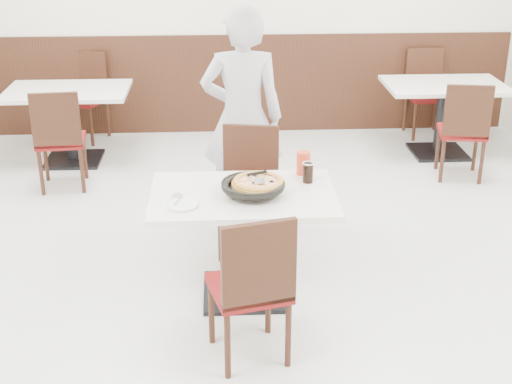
{
  "coord_description": "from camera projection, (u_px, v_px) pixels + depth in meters",
  "views": [
    {
      "loc": [
        -0.32,
        -4.36,
        2.55
      ],
      "look_at": [
        -0.1,
        -0.3,
        0.83
      ],
      "focal_mm": 50.0,
      "sensor_mm": 36.0,
      "label": 1
    }
  ],
  "objects": [
    {
      "name": "floor",
      "position": [
        268.0,
        283.0,
        5.02
      ],
      "size": [
        7.0,
        7.0,
        0.0
      ],
      "primitive_type": "plane",
      "color": "#B6B7B2",
      "rests_on": "ground"
    },
    {
      "name": "wall_back",
      "position": [
        246.0,
        6.0,
        7.69
      ],
      "size": [
        6.0,
        0.04,
        2.8
      ],
      "primitive_type": "cube",
      "color": "white",
      "rests_on": "floor"
    },
    {
      "name": "wainscot_back",
      "position": [
        247.0,
        84.0,
        8.0
      ],
      "size": [
        5.9,
        0.03,
        1.1
      ],
      "primitive_type": "cube",
      "color": "black",
      "rests_on": "floor"
    },
    {
      "name": "main_table",
      "position": [
        244.0,
        245.0,
        4.74
      ],
      "size": [
        1.27,
        0.91,
        0.75
      ],
      "primitive_type": null,
      "rotation": [
        0.0,
        0.0,
        -0.09
      ],
      "color": "beige",
      "rests_on": "floor"
    },
    {
      "name": "chair_near",
      "position": [
        249.0,
        284.0,
        4.07
      ],
      "size": [
        0.51,
        0.51,
        0.95
      ],
      "primitive_type": null,
      "rotation": [
        0.0,
        0.0,
        0.26
      ],
      "color": "black",
      "rests_on": "floor"
    },
    {
      "name": "chair_far",
      "position": [
        248.0,
        194.0,
        5.28
      ],
      "size": [
        0.49,
        0.49,
        0.95
      ],
      "primitive_type": null,
      "rotation": [
        0.0,
        0.0,
        2.96
      ],
      "color": "black",
      "rests_on": "floor"
    },
    {
      "name": "trivet",
      "position": [
        250.0,
        194.0,
        4.54
      ],
      "size": [
        0.14,
        0.14,
        0.04
      ],
      "primitive_type": "cylinder",
      "rotation": [
        0.0,
        0.0,
        -0.09
      ],
      "color": "black",
      "rests_on": "main_table"
    },
    {
      "name": "pizza_pan",
      "position": [
        253.0,
        189.0,
        4.55
      ],
      "size": [
        0.37,
        0.37,
        0.01
      ],
      "primitive_type": "cylinder",
      "rotation": [
        0.0,
        0.0,
        -0.09
      ],
      "color": "black",
      "rests_on": "trivet"
    },
    {
      "name": "pizza",
      "position": [
        258.0,
        184.0,
        4.58
      ],
      "size": [
        0.38,
        0.38,
        0.02
      ],
      "primitive_type": "cylinder",
      "rotation": [
        0.0,
        0.0,
        -0.09
      ],
      "color": "#C18A39",
      "rests_on": "pizza_pan"
    },
    {
      "name": "pizza_server",
      "position": [
        259.0,
        181.0,
        4.55
      ],
      "size": [
        0.08,
        0.1,
        0.0
      ],
      "primitive_type": "cube",
      "rotation": [
        0.0,
        0.0,
        0.08
      ],
      "color": "silver",
      "rests_on": "pizza"
    },
    {
      "name": "napkin",
      "position": [
        175.0,
        205.0,
        4.41
      ],
      "size": [
        0.15,
        0.15,
        0.0
      ],
      "primitive_type": "cube",
      "rotation": [
        0.0,
        0.0,
        0.05
      ],
      "color": "silver",
      "rests_on": "main_table"
    },
    {
      "name": "side_plate",
      "position": [
        182.0,
        205.0,
        4.41
      ],
      "size": [
        0.22,
        0.22,
        0.01
      ],
      "primitive_type": "cylinder",
      "rotation": [
        0.0,
        0.0,
        -0.09
      ],
      "color": "silver",
      "rests_on": "napkin"
    },
    {
      "name": "fork",
      "position": [
        179.0,
        200.0,
        4.45
      ],
      "size": [
        0.06,
        0.14,
        0.0
      ],
      "primitive_type": "cube",
      "rotation": [
        0.0,
        0.0,
        -0.3
      ],
      "color": "silver",
      "rests_on": "side_plate"
    },
    {
      "name": "cola_glass",
      "position": [
        308.0,
        173.0,
        4.75
      ],
      "size": [
        0.08,
        0.08,
        0.13
      ],
      "primitive_type": "cylinder",
      "rotation": [
        0.0,
        0.0,
        -0.09
      ],
      "color": "black",
      "rests_on": "main_table"
    },
    {
      "name": "red_cup",
      "position": [
        303.0,
        163.0,
        4.88
      ],
      "size": [
        0.1,
        0.1,
        0.16
      ],
      "primitive_type": "cylinder",
      "rotation": [
        0.0,
        0.0,
        -0.09
      ],
      "color": "red",
      "rests_on": "main_table"
    },
    {
      "name": "diner_person",
      "position": [
        242.0,
        118.0,
        5.62
      ],
      "size": [
        0.66,
        0.44,
        1.79
      ],
      "primitive_type": "imported",
      "rotation": [
        0.0,
        0.0,
        3.13
      ],
      "color": "#AEADB2",
      "rests_on": "floor"
    },
    {
      "name": "bg_table_left",
      "position": [
        71.0,
        126.0,
        7.15
      ],
      "size": [
        1.25,
        0.88,
        0.75
      ],
      "primitive_type": null,
      "rotation": [
        0.0,
        0.0,
        -0.07
      ],
      "color": "beige",
      "rests_on": "floor"
    },
    {
      "name": "bg_chair_left_near",
      "position": [
        61.0,
        138.0,
        6.48
      ],
      "size": [
        0.46,
        0.46,
        0.95
      ],
      "primitive_type": null,
      "rotation": [
        0.0,
        0.0,
        0.1
      ],
      "color": "black",
      "rests_on": "floor"
    },
    {
      "name": "bg_chair_left_far",
      "position": [
        83.0,
        98.0,
        7.74
      ],
      "size": [
        0.54,
        0.54,
        0.95
      ],
      "primitive_type": null,
      "rotation": [
        0.0,
        0.0,
        2.78
      ],
      "color": "black",
      "rests_on": "floor"
    },
    {
      "name": "bg_table_right",
      "position": [
        441.0,
        119.0,
        7.36
      ],
      "size": [
        1.21,
        0.81,
        0.75
      ],
      "primitive_type": null,
      "rotation": [
        0.0,
        0.0,
        0.01
      ],
      "color": "beige",
      "rests_on": "floor"
    },
    {
      "name": "bg_chair_right_near",
      "position": [
        462.0,
        129.0,
        6.72
      ],
      "size": [
        0.48,
        0.48,
        0.95
      ],
      "primitive_type": null,
      "rotation": [
        0.0,
        0.0,
        -0.17
      ],
      "color": "black",
      "rests_on": "floor"
    },
    {
      "name": "bg_chair_right_far",
      "position": [
        427.0,
        94.0,
        7.89
      ],
      "size": [
        0.44,
        0.44,
        0.95
      ],
      "primitive_type": null,
      "rotation": [
        0.0,
        0.0,
        3.19
      ],
      "color": "black",
      "rests_on": "floor"
    }
  ]
}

